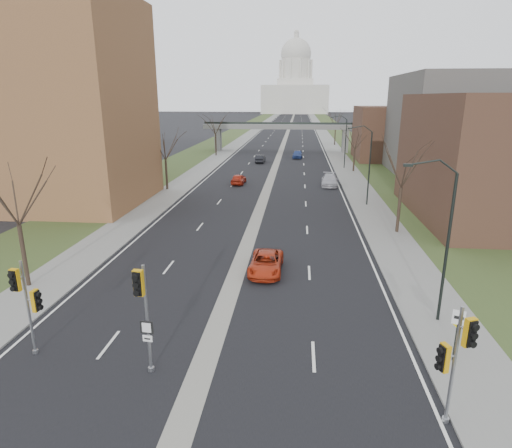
% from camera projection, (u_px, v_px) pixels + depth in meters
% --- Properties ---
extents(ground, '(700.00, 700.00, 0.00)m').
position_uv_depth(ground, '(199.00, 377.00, 18.62)').
color(ground, black).
rests_on(ground, ground).
extents(road_surface, '(20.00, 600.00, 0.01)m').
position_uv_depth(road_surface, '(289.00, 129.00, 161.69)').
color(road_surface, black).
rests_on(road_surface, ground).
extents(median_strip, '(1.20, 600.00, 0.02)m').
position_uv_depth(median_strip, '(289.00, 129.00, 161.69)').
color(median_strip, gray).
rests_on(median_strip, ground).
extents(sidewalk_right, '(4.00, 600.00, 0.12)m').
position_uv_depth(sidewalk_right, '(321.00, 129.00, 160.53)').
color(sidewalk_right, gray).
rests_on(sidewalk_right, ground).
extents(sidewalk_left, '(4.00, 600.00, 0.12)m').
position_uv_depth(sidewalk_left, '(257.00, 129.00, 162.81)').
color(sidewalk_left, gray).
rests_on(sidewalk_left, ground).
extents(grass_verge_right, '(8.00, 600.00, 0.10)m').
position_uv_depth(grass_verge_right, '(337.00, 129.00, 159.96)').
color(grass_verge_right, '#364921').
rests_on(grass_verge_right, ground).
extents(grass_verge_left, '(8.00, 600.00, 0.10)m').
position_uv_depth(grass_verge_left, '(242.00, 129.00, 163.38)').
color(grass_verge_left, '#364921').
rests_on(grass_verge_left, ground).
extents(apartment_building, '(25.00, 16.00, 22.00)m').
position_uv_depth(apartment_building, '(24.00, 104.00, 46.57)').
color(apartment_building, '#99663D').
rests_on(apartment_building, ground).
extents(commercial_block_near, '(16.00, 20.00, 12.00)m').
position_uv_depth(commercial_block_near, '(506.00, 158.00, 41.34)').
color(commercial_block_near, brown).
rests_on(commercial_block_near, ground).
extents(commercial_block_mid, '(18.00, 22.00, 15.00)m').
position_uv_depth(commercial_block_mid, '(461.00, 127.00, 63.42)').
color(commercial_block_mid, '#5D5A55').
rests_on(commercial_block_mid, ground).
extents(commercial_block_far, '(14.00, 14.00, 10.00)m').
position_uv_depth(commercial_block_far, '(393.00, 133.00, 81.87)').
color(commercial_block_far, brown).
rests_on(commercial_block_far, ground).
extents(pedestrian_bridge, '(34.00, 3.00, 6.45)m').
position_uv_depth(pedestrian_bridge, '(281.00, 130.00, 93.54)').
color(pedestrian_bridge, slate).
rests_on(pedestrian_bridge, ground).
extents(capitol, '(48.00, 42.00, 55.75)m').
position_uv_depth(capitol, '(295.00, 87.00, 318.52)').
color(capitol, silver).
rests_on(capitol, ground).
extents(streetlight_near, '(2.61, 0.20, 8.70)m').
position_uv_depth(streetlight_near, '(437.00, 196.00, 21.32)').
color(streetlight_near, black).
rests_on(streetlight_near, sidewalk_right).
extents(streetlight_mid, '(2.61, 0.20, 8.70)m').
position_uv_depth(streetlight_mid, '(364.00, 143.00, 46.12)').
color(streetlight_mid, black).
rests_on(streetlight_mid, sidewalk_right).
extents(streetlight_far, '(2.61, 0.20, 8.70)m').
position_uv_depth(streetlight_far, '(342.00, 127.00, 70.91)').
color(streetlight_far, black).
rests_on(streetlight_far, sidewalk_right).
extents(tree_left_a, '(7.20, 7.20, 9.40)m').
position_uv_depth(tree_left_a, '(12.00, 185.00, 25.60)').
color(tree_left_a, '#382B21').
rests_on(tree_left_a, sidewalk_left).
extents(tree_left_b, '(6.75, 6.75, 8.81)m').
position_uv_depth(tree_left_b, '(165.00, 142.00, 54.33)').
color(tree_left_b, '#382B21').
rests_on(tree_left_b, sidewalk_left).
extents(tree_left_c, '(7.65, 7.65, 9.99)m').
position_uv_depth(tree_left_c, '(215.00, 121.00, 86.52)').
color(tree_left_c, '#382B21').
rests_on(tree_left_c, sidewalk_left).
extents(tree_right_a, '(7.20, 7.20, 9.40)m').
position_uv_depth(tree_right_a, '(404.00, 159.00, 36.48)').
color(tree_right_a, '#382B21').
rests_on(tree_right_a, sidewalk_right).
extents(tree_right_b, '(6.30, 6.30, 8.22)m').
position_uv_depth(tree_right_b, '(356.00, 135.00, 68.19)').
color(tree_right_b, '#382B21').
rests_on(tree_right_b, sidewalk_right).
extents(tree_right_c, '(7.65, 7.65, 9.99)m').
position_uv_depth(tree_right_c, '(336.00, 117.00, 105.99)').
color(tree_right_c, '#382B21').
rests_on(tree_right_c, sidewalk_right).
extents(signal_pole_left, '(0.90, 0.81, 4.71)m').
position_uv_depth(signal_pole_left, '(27.00, 296.00, 19.25)').
color(signal_pole_left, gray).
rests_on(signal_pole_left, ground).
extents(signal_pole_median, '(0.59, 0.84, 5.07)m').
position_uv_depth(signal_pole_median, '(143.00, 302.00, 17.74)').
color(signal_pole_median, gray).
rests_on(signal_pole_median, ground).
extents(signal_pole_right, '(1.09, 0.80, 4.79)m').
position_uv_depth(signal_pole_right, '(456.00, 352.00, 14.94)').
color(signal_pole_right, gray).
rests_on(signal_pole_right, ground).
extents(speed_limit_sign, '(0.52, 0.23, 2.53)m').
position_uv_depth(speed_limit_sign, '(457.00, 326.00, 19.11)').
color(speed_limit_sign, black).
rests_on(speed_limit_sign, sidewalk_right).
extents(warning_sign, '(0.72, 0.22, 1.89)m').
position_uv_depth(warning_sign, '(458.00, 327.00, 20.00)').
color(warning_sign, black).
rests_on(warning_sign, sidewalk_right).
extents(car_left_near, '(1.88, 4.29, 1.44)m').
position_uv_depth(car_left_near, '(239.00, 179.00, 59.72)').
color(car_left_near, '#A92513').
rests_on(car_left_near, ground).
extents(car_left_far, '(1.65, 4.35, 1.42)m').
position_uv_depth(car_left_far, '(260.00, 159.00, 79.36)').
color(car_left_far, black).
rests_on(car_left_far, ground).
extents(car_right_near, '(2.29, 4.81, 1.32)m').
position_uv_depth(car_right_near, '(266.00, 263.00, 29.61)').
color(car_right_near, '#B12D12').
rests_on(car_right_near, ground).
extents(car_right_mid, '(2.45, 5.41, 1.54)m').
position_uv_depth(car_right_mid, '(330.00, 180.00, 58.59)').
color(car_right_mid, '#A6A6AD').
rests_on(car_right_mid, ground).
extents(car_right_far, '(2.08, 4.70, 1.57)m').
position_uv_depth(car_right_far, '(297.00, 154.00, 85.04)').
color(car_right_far, navy).
rests_on(car_right_far, ground).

